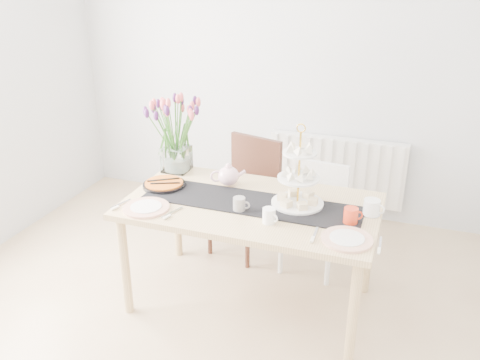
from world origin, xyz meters
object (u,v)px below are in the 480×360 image
(radiator, at_px, (336,170))
(mug_grey, at_px, (239,204))
(cream_jug, at_px, (372,207))
(tulip_vase, at_px, (175,123))
(chair_brown, at_px, (248,187))
(chair_white, at_px, (317,209))
(mug_white, at_px, (269,216))
(plate_right, at_px, (347,239))
(tart_tin, at_px, (164,184))
(plate_left, at_px, (146,208))
(mug_orange, at_px, (351,216))
(teapot, at_px, (228,176))
(dining_table, at_px, (251,214))
(cake_stand, at_px, (298,185))

(radiator, bearing_deg, mug_grey, -102.06)
(cream_jug, bearing_deg, tulip_vase, -169.53)
(chair_brown, bearing_deg, chair_white, 9.05)
(cream_jug, xyz_separation_m, mug_white, (-0.55, -0.30, -0.00))
(tulip_vase, xyz_separation_m, plate_right, (1.33, -0.60, -0.35))
(tart_tin, distance_m, plate_left, 0.34)
(plate_right, bearing_deg, cream_jug, 75.81)
(mug_orange, bearing_deg, radiator, 74.23)
(radiator, distance_m, chair_white, 0.85)
(radiator, relative_size, plate_left, 4.15)
(chair_white, height_order, teapot, teapot)
(dining_table, height_order, teapot, teapot)
(chair_brown, distance_m, chair_white, 0.58)
(tulip_vase, height_order, plate_left, tulip_vase)
(plate_left, bearing_deg, teapot, 54.49)
(plate_left, bearing_deg, mug_grey, 16.68)
(chair_brown, distance_m, mug_white, 1.04)
(radiator, distance_m, teapot, 1.43)
(plate_right, bearing_deg, mug_grey, 168.59)
(teapot, bearing_deg, plate_left, -149.92)
(chair_white, relative_size, cream_jug, 7.98)
(tulip_vase, bearing_deg, plate_left, -81.29)
(mug_grey, height_order, mug_orange, mug_orange)
(teapot, relative_size, mug_grey, 2.60)
(tart_tin, distance_m, plate_right, 1.32)
(cream_jug, xyz_separation_m, tart_tin, (-1.38, -0.05, -0.03))
(mug_orange, relative_size, plate_left, 0.35)
(teapot, bearing_deg, chair_brown, 68.67)
(plate_right, bearing_deg, dining_table, 157.71)
(dining_table, relative_size, tulip_vase, 2.44)
(teapot, relative_size, plate_right, 0.81)
(chair_white, relative_size, teapot, 3.42)
(tulip_vase, height_order, tart_tin, tulip_vase)
(tart_tin, xyz_separation_m, mug_white, (0.82, -0.26, 0.03))
(chair_brown, height_order, teapot, chair_brown)
(mug_white, distance_m, plate_right, 0.47)
(tart_tin, distance_m, mug_orange, 1.28)
(mug_grey, bearing_deg, cream_jug, 12.52)
(plate_right, bearing_deg, tart_tin, 166.50)
(chair_white, distance_m, plate_right, 1.01)
(chair_white, distance_m, mug_orange, 0.84)
(mug_grey, xyz_separation_m, mug_orange, (0.67, 0.06, 0.01))
(radiator, xyz_separation_m, chair_brown, (-0.57, -0.79, 0.08))
(chair_brown, distance_m, plate_left, 1.06)
(tulip_vase, xyz_separation_m, cake_stand, (0.97, -0.27, -0.22))
(chair_brown, relative_size, teapot, 3.91)
(tulip_vase, height_order, plate_right, tulip_vase)
(radiator, relative_size, dining_table, 0.75)
(tulip_vase, bearing_deg, plate_right, -24.40)
(mug_white, bearing_deg, chair_brown, 144.20)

